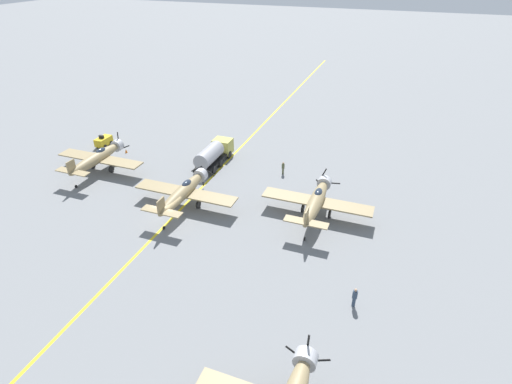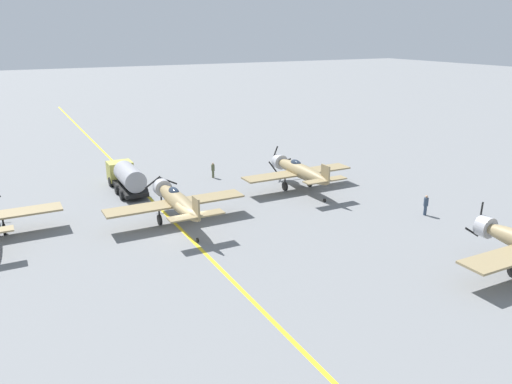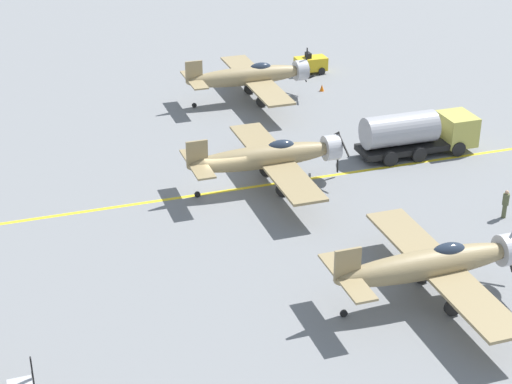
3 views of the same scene
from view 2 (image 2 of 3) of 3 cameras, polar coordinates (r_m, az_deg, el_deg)
The scene contains 7 objects.
ground_plane at distance 40.55m, azimuth -7.89°, elevation -4.93°, with size 400.00×400.00×0.00m, color slate.
taxiway_stripe at distance 40.55m, azimuth -7.89°, elevation -4.93°, with size 0.30×160.00×0.01m, color yellow.
airplane_mid_right at distance 51.23m, azimuth 5.00°, elevation 2.44°, with size 12.00×9.98×3.69m.
airplane_mid_center at distance 42.48m, azimuth -9.01°, elevation -1.01°, with size 12.00×9.98×3.65m.
fuel_tanker at distance 52.33m, azimuth -14.56°, elevation 1.68°, with size 2.67×8.00×2.98m.
ground_crew_walking at distance 55.71m, azimuth -4.94°, elevation 2.58°, with size 0.38×0.38×1.73m.
ground_crew_inspecting at distance 46.64m, azimuth 18.83°, elevation -1.34°, with size 0.41×0.41×1.86m.
Camera 2 is at (-12.23, -35.35, 15.66)m, focal length 35.00 mm.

